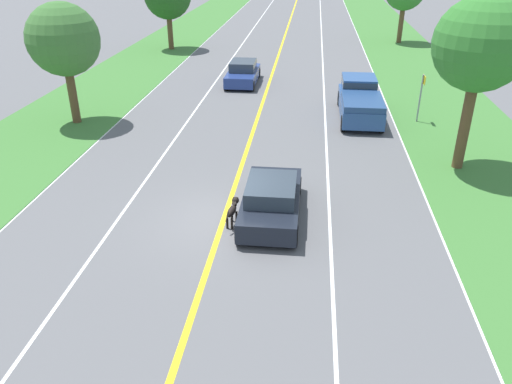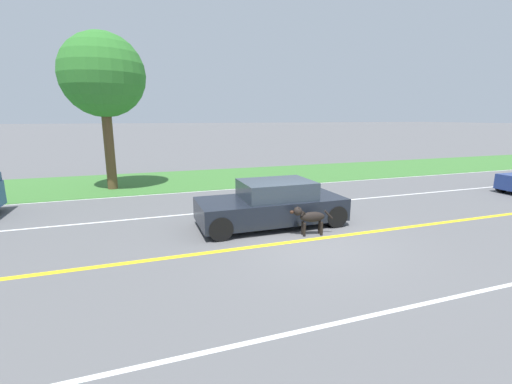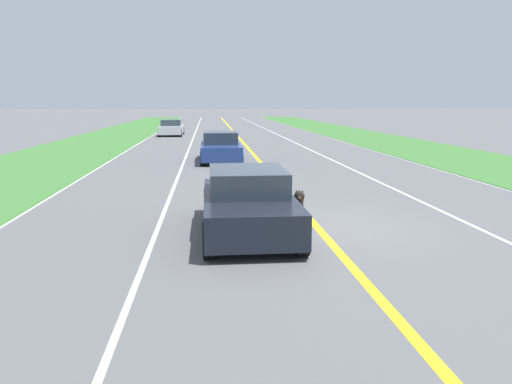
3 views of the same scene
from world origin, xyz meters
name	(u,v)px [view 2 (image 2 of 3)]	position (x,y,z in m)	size (l,w,h in m)	color
ground_plane	(305,240)	(0.00, 0.00, 0.00)	(400.00, 400.00, 0.00)	#5B5B5E
centre_divider_line	(305,240)	(0.00, 0.00, 0.00)	(0.18, 160.00, 0.01)	yellow
lane_edge_line_right	(234,189)	(7.00, 0.00, 0.00)	(0.14, 160.00, 0.01)	white
lane_dash_same_dir	(260,208)	(3.50, 0.00, 0.00)	(0.10, 160.00, 0.01)	white
lane_dash_oncoming	(401,309)	(-3.50, 0.00, 0.00)	(0.10, 160.00, 0.01)	white
grass_verge_right	(219,178)	(10.00, 0.00, 0.01)	(6.00, 160.00, 0.03)	#3D7533
ego_car	(272,204)	(1.55, 0.33, 0.63)	(1.88, 4.32, 1.34)	black
dog	(309,217)	(0.34, -0.27, 0.52)	(0.37, 1.22, 0.84)	black
roadside_tree_right_near	(103,76)	(8.74, 5.17, 4.86)	(3.49, 3.49, 6.65)	brown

